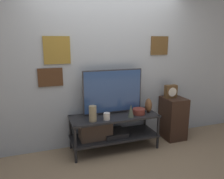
# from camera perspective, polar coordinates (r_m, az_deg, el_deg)

# --- Properties ---
(ground_plane) EXTENTS (12.00, 12.00, 0.00)m
(ground_plane) POSITION_cam_1_polar(r_m,az_deg,el_deg) (3.44, 2.33, -17.21)
(ground_plane) COLOR #997F60
(wall_back) EXTENTS (6.40, 0.08, 2.70)m
(wall_back) POSITION_cam_1_polar(r_m,az_deg,el_deg) (3.56, -1.09, 6.88)
(wall_back) COLOR #B2BCC6
(wall_back) RESTS_ON ground_plane
(media_console) EXTENTS (1.39, 0.51, 0.56)m
(media_console) POSITION_cam_1_polar(r_m,az_deg,el_deg) (3.49, -1.29, -10.21)
(media_console) COLOR #232326
(media_console) RESTS_ON ground_plane
(television) EXTENTS (0.97, 0.05, 0.71)m
(television) POSITION_cam_1_polar(r_m,az_deg,el_deg) (3.45, 0.22, -0.49)
(television) COLOR #333338
(television) RESTS_ON media_console
(vase_wide_bowl) EXTENTS (0.20, 0.20, 0.09)m
(vase_wide_bowl) POSITION_cam_1_polar(r_m,az_deg,el_deg) (3.53, 7.02, -5.69)
(vase_wide_bowl) COLOR brown
(vase_wide_bowl) RESTS_ON media_console
(vase_tall_ceramic) EXTENTS (0.11, 0.11, 0.23)m
(vase_tall_ceramic) POSITION_cam_1_polar(r_m,az_deg,el_deg) (3.20, -5.05, -6.30)
(vase_tall_ceramic) COLOR tan
(vase_tall_ceramic) RESTS_ON media_console
(vase_urn_stoneware) EXTENTS (0.10, 0.14, 0.23)m
(vase_urn_stoneware) POSITION_cam_1_polar(r_m,az_deg,el_deg) (3.63, 9.50, -4.10)
(vase_urn_stoneware) COLOR brown
(vase_urn_stoneware) RESTS_ON media_console
(vase_slim_bronze) EXTENTS (0.09, 0.09, 0.21)m
(vase_slim_bronze) POSITION_cam_1_polar(r_m,az_deg,el_deg) (3.36, 4.96, -5.56)
(vase_slim_bronze) COLOR #4C5647
(vase_slim_bronze) RESTS_ON media_console
(candle_jar) EXTENTS (0.10, 0.10, 0.11)m
(candle_jar) POSITION_cam_1_polar(r_m,az_deg,el_deg) (3.26, -1.40, -7.03)
(candle_jar) COLOR silver
(candle_jar) RESTS_ON media_console
(side_table) EXTENTS (0.36, 0.42, 0.74)m
(side_table) POSITION_cam_1_polar(r_m,az_deg,el_deg) (4.05, 15.62, -7.15)
(side_table) COLOR #382319
(side_table) RESTS_ON ground_plane
(mantel_clock) EXTENTS (0.21, 0.11, 0.22)m
(mantel_clock) POSITION_cam_1_polar(r_m,az_deg,el_deg) (3.92, 15.10, -0.48)
(mantel_clock) COLOR brown
(mantel_clock) RESTS_ON side_table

